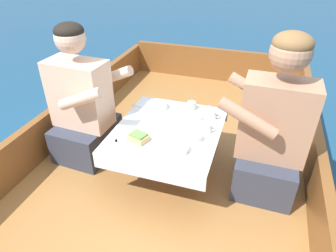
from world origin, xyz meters
name	(u,v)px	position (x,y,z in m)	size (l,w,h in m)	color
ground_plane	(164,214)	(0.00, 0.00, 0.00)	(60.00, 60.00, 0.00)	navy
boat_deck	(164,197)	(0.00, 0.00, 0.18)	(1.95, 3.67, 0.35)	#9E6B38
gunwale_port	(43,136)	(-0.95, 0.00, 0.51)	(0.06, 3.67, 0.31)	brown
gunwale_starboard	(319,194)	(0.95, 0.00, 0.51)	(0.06, 3.67, 0.31)	brown
bow_coaming	(214,64)	(0.00, 1.80, 0.53)	(1.83, 0.06, 0.35)	brown
cockpit_table	(168,133)	(0.00, 0.10, 0.67)	(0.67, 0.76, 0.35)	#B2B2B7
person_port	(83,108)	(-0.64, 0.11, 0.74)	(0.54, 0.46, 0.97)	#333847
person_starboard	(272,132)	(0.64, 0.15, 0.77)	(0.53, 0.45, 1.02)	#333847
plate_sandwich	(139,141)	(-0.13, -0.09, 0.71)	(0.17, 0.17, 0.01)	white
plate_bread	(157,122)	(-0.09, 0.14, 0.71)	(0.19, 0.19, 0.01)	white
sandwich	(138,137)	(-0.13, -0.09, 0.74)	(0.14, 0.12, 0.05)	tan
bowl_port_near	(157,105)	(-0.16, 0.34, 0.73)	(0.14, 0.14, 0.04)	white
bowl_starboard_near	(177,148)	(0.12, -0.11, 0.73)	(0.13, 0.13, 0.04)	white
bowl_center_far	(191,118)	(0.11, 0.24, 0.73)	(0.15, 0.15, 0.04)	white
bowl_port_far	(192,136)	(0.18, 0.03, 0.73)	(0.12, 0.12, 0.04)	white
coffee_cup_port	(211,115)	(0.24, 0.31, 0.74)	(0.10, 0.07, 0.06)	white
coffee_cup_starboard	(207,127)	(0.24, 0.14, 0.74)	(0.09, 0.07, 0.06)	white
tin_can	(191,106)	(0.08, 0.40, 0.73)	(0.07, 0.07, 0.05)	silver
utensil_spoon_starboard	(207,109)	(0.19, 0.43, 0.71)	(0.06, 0.17, 0.01)	silver
utensil_knife_port	(142,108)	(-0.27, 0.30, 0.71)	(0.17, 0.04, 0.00)	silver
utensil_fork_port	(116,146)	(-0.23, -0.18, 0.71)	(0.09, 0.16, 0.00)	silver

